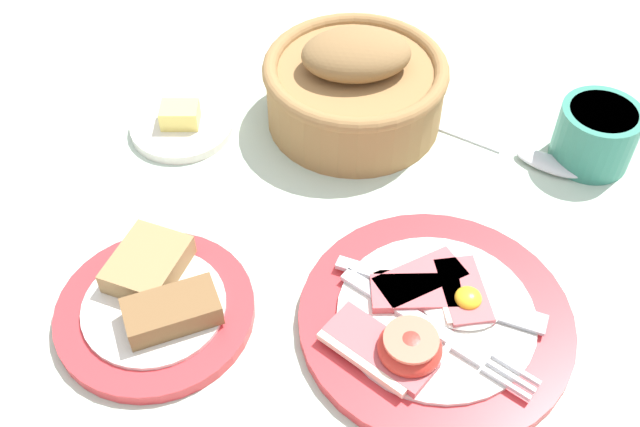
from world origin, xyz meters
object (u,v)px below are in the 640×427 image
(breakfast_plate, at_px, (432,319))
(bread_basket, at_px, (355,86))
(teaspoon_near_cup, at_px, (523,155))
(sugar_cup, at_px, (596,134))
(bread_plate, at_px, (156,304))
(butter_dish, at_px, (182,124))

(breakfast_plate, bearing_deg, bread_basket, 113.74)
(bread_basket, relative_size, teaspoon_near_cup, 1.03)
(sugar_cup, bearing_deg, bread_plate, -143.60)
(bread_basket, xyz_separation_m, teaspoon_near_cup, (0.18, -0.03, -0.04))
(bread_plate, bearing_deg, bread_basket, 66.91)
(butter_dish, bearing_deg, sugar_cup, 5.67)
(bread_plate, distance_m, bread_basket, 0.31)
(breakfast_plate, height_order, bread_basket, bread_basket)
(butter_dish, bearing_deg, teaspoon_near_cup, 4.54)
(sugar_cup, bearing_deg, butter_dish, -174.33)
(breakfast_plate, xyz_separation_m, bread_plate, (-0.23, -0.03, 0.00))
(breakfast_plate, height_order, bread_plate, breakfast_plate)
(sugar_cup, distance_m, teaspoon_near_cup, 0.07)
(breakfast_plate, height_order, butter_dish, breakfast_plate)
(breakfast_plate, relative_size, bread_plate, 1.37)
(butter_dish, xyz_separation_m, teaspoon_near_cup, (0.36, 0.03, -0.00))
(bread_plate, relative_size, butter_dish, 1.55)
(breakfast_plate, distance_m, bread_plate, 0.24)
(bread_plate, relative_size, sugar_cup, 2.11)
(breakfast_plate, xyz_separation_m, teaspoon_near_cup, (0.07, 0.23, -0.01))
(bread_plate, xyz_separation_m, teaspoon_near_cup, (0.31, 0.26, -0.01))
(sugar_cup, height_order, bread_basket, bread_basket)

